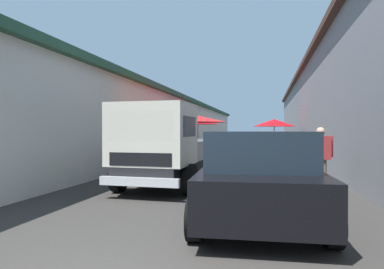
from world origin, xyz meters
TOP-DOWN VIEW (x-y plane):
  - ground at (13.50, 0.00)m, footprint 90.00×90.00m
  - building_left_whitewash at (15.75, 7.03)m, footprint 49.80×7.50m
  - building_right_concrete at (15.75, -7.03)m, footprint 49.80×7.50m
  - fruit_stall_mid_lane at (9.29, 2.07)m, footprint 2.11×2.11m
  - fruit_stall_near_left at (18.20, -1.86)m, footprint 2.54×2.54m
  - fruit_stall_far_left at (12.25, 1.69)m, footprint 2.82×2.82m
  - fruit_stall_far_right at (16.19, 2.44)m, footprint 2.32×2.32m
  - hatchback_car at (3.34, -1.29)m, footprint 4.01×2.13m
  - delivery_truck at (5.68, 1.11)m, footprint 4.96×2.06m
  - vendor_by_crates at (6.21, -2.71)m, footprint 0.32×0.60m
  - parked_scooter at (6.50, -2.33)m, footprint 1.68×0.53m
  - plastic_stool at (12.35, -2.11)m, footprint 0.30×0.30m

SIDE VIEW (x-z plane):
  - ground at x=13.50m, z-range 0.00..0.00m
  - plastic_stool at x=12.35m, z-range 0.11..0.54m
  - parked_scooter at x=6.50m, z-range -0.12..1.02m
  - hatchback_car at x=3.34m, z-range 0.01..1.46m
  - vendor_by_crates at x=6.21m, z-range 0.11..1.65m
  - delivery_truck at x=5.68m, z-range 0.00..2.08m
  - fruit_stall_near_left at x=18.20m, z-range 0.60..2.84m
  - fruit_stall_far_right at x=16.19m, z-range 0.58..2.87m
  - fruit_stall_mid_lane at x=9.29m, z-range 0.55..2.98m
  - fruit_stall_far_left at x=12.25m, z-range 0.65..2.89m
  - building_left_whitewash at x=15.75m, z-range 0.01..3.60m
  - building_right_concrete at x=15.75m, z-range 0.01..5.27m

